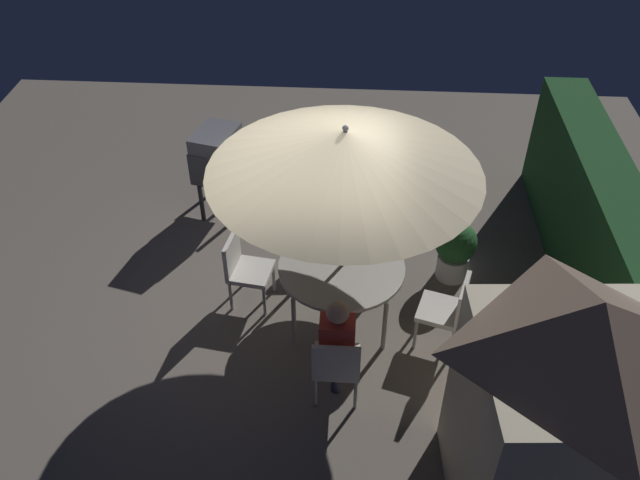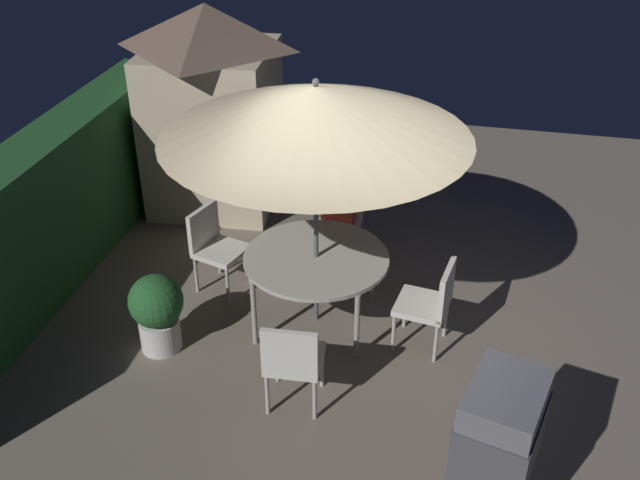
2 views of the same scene
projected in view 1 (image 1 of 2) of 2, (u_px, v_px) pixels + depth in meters
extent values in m
plane|color=#6B6056|center=(287.00, 304.00, 7.82)|extent=(11.00, 11.00, 0.00)
cube|color=#1E4C23|center=(608.00, 267.00, 7.15)|extent=(5.82, 0.58, 1.57)
cube|color=#C6B793|center=(554.00, 435.00, 5.30)|extent=(1.52, 1.55, 1.97)
pyramid|color=brown|center=(596.00, 329.00, 4.51)|extent=(1.61, 1.64, 0.51)
cube|color=gray|center=(639.00, 450.00, 5.45)|extent=(0.60, 0.07, 1.54)
cylinder|color=#B2ADA3|center=(342.00, 267.00, 7.24)|extent=(1.39, 1.39, 0.04)
cylinder|color=gray|center=(302.00, 261.00, 7.87)|extent=(0.05, 0.05, 0.70)
cylinder|color=gray|center=(294.00, 321.00, 7.13)|extent=(0.05, 0.05, 0.70)
cylinder|color=gray|center=(384.00, 265.00, 7.83)|extent=(0.05, 0.05, 0.70)
cylinder|color=gray|center=(385.00, 325.00, 7.08)|extent=(0.05, 0.05, 0.70)
cylinder|color=#4C4C51|center=(343.00, 232.00, 6.93)|extent=(0.04, 0.04, 2.42)
cone|color=beige|center=(345.00, 152.00, 6.30)|extent=(2.72, 2.72, 0.46)
sphere|color=#4C4C51|center=(345.00, 128.00, 6.14)|extent=(0.06, 0.06, 0.06)
cube|color=#47474C|center=(218.00, 160.00, 8.80)|extent=(0.80, 0.66, 0.45)
cube|color=slate|center=(215.00, 138.00, 8.59)|extent=(0.76, 0.63, 0.20)
cylinder|color=#262628|center=(210.00, 177.00, 9.36)|extent=(0.06, 0.06, 0.55)
cylinder|color=#262628|center=(202.00, 203.00, 8.89)|extent=(0.06, 0.06, 0.55)
cylinder|color=#262628|center=(240.00, 178.00, 9.34)|extent=(0.06, 0.06, 0.55)
cylinder|color=#262628|center=(233.00, 204.00, 8.87)|extent=(0.06, 0.06, 0.55)
cube|color=silver|center=(337.00, 362.00, 6.57)|extent=(0.46, 0.46, 0.06)
cube|color=silver|center=(336.00, 363.00, 6.27)|extent=(0.05, 0.46, 0.45)
cylinder|color=#AFABA3|center=(315.00, 391.00, 6.57)|extent=(0.04, 0.04, 0.45)
cylinder|color=#AFABA3|center=(356.00, 393.00, 6.55)|extent=(0.04, 0.04, 0.45)
cylinder|color=#AFABA3|center=(318.00, 360.00, 6.88)|extent=(0.04, 0.04, 0.45)
cylinder|color=#AFABA3|center=(356.00, 362.00, 6.86)|extent=(0.04, 0.04, 0.45)
cube|color=silver|center=(440.00, 310.00, 7.11)|extent=(0.57, 0.57, 0.06)
cube|color=silver|center=(463.00, 300.00, 6.91)|extent=(0.45, 0.18, 0.45)
cylinder|color=#AFABA3|center=(452.00, 343.00, 7.06)|extent=(0.04, 0.04, 0.45)
cylinder|color=#AFABA3|center=(460.00, 317.00, 7.35)|extent=(0.04, 0.04, 0.45)
cylinder|color=#AFABA3|center=(415.00, 333.00, 7.17)|extent=(0.04, 0.04, 0.45)
cylinder|color=#AFABA3|center=(424.00, 308.00, 7.46)|extent=(0.04, 0.04, 0.45)
cube|color=silver|center=(339.00, 222.00, 8.29)|extent=(0.49, 0.49, 0.06)
cube|color=silver|center=(339.00, 197.00, 8.31)|extent=(0.08, 0.46, 0.45)
cylinder|color=#AFABA3|center=(353.00, 226.00, 8.59)|extent=(0.04, 0.04, 0.45)
cylinder|color=#AFABA3|center=(323.00, 226.00, 8.59)|extent=(0.04, 0.04, 0.45)
cylinder|color=#AFABA3|center=(355.00, 246.00, 8.28)|extent=(0.04, 0.04, 0.45)
cylinder|color=#AFABA3|center=(323.00, 246.00, 8.28)|extent=(0.04, 0.04, 0.45)
cube|color=silver|center=(251.00, 272.00, 7.59)|extent=(0.52, 0.52, 0.06)
cube|color=silver|center=(232.00, 254.00, 7.48)|extent=(0.46, 0.12, 0.45)
cylinder|color=#AFABA3|center=(241.00, 272.00, 7.91)|extent=(0.04, 0.04, 0.45)
cylinder|color=#AFABA3|center=(231.00, 295.00, 7.61)|extent=(0.04, 0.04, 0.45)
cylinder|color=#AFABA3|center=(274.00, 277.00, 7.85)|extent=(0.04, 0.04, 0.45)
cylinder|color=#AFABA3|center=(264.00, 300.00, 7.55)|extent=(0.04, 0.04, 0.45)
cylinder|color=silver|center=(452.00, 266.00, 8.10)|extent=(0.38, 0.38, 0.32)
sphere|color=#235628|center=(456.00, 242.00, 7.86)|extent=(0.50, 0.50, 0.50)
cube|color=#CC3D33|center=(337.00, 341.00, 6.38)|extent=(0.24, 0.34, 0.55)
sphere|color=tan|center=(338.00, 312.00, 6.13)|extent=(0.22, 0.22, 0.22)
cylinder|color=#383347|center=(336.00, 375.00, 6.71)|extent=(0.10, 0.10, 0.48)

